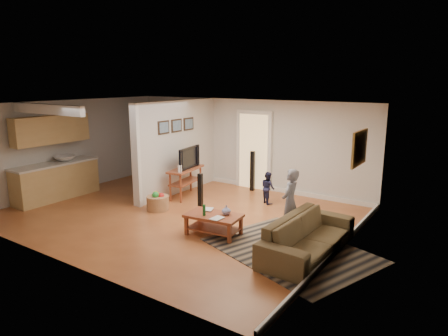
% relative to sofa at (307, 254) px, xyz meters
% --- Properties ---
extents(ground, '(7.50, 7.50, 0.00)m').
position_rel_sofa_xyz_m(ground, '(-3.30, 0.38, 0.00)').
color(ground, brown).
rests_on(ground, ground).
extents(room_shell, '(7.54, 6.02, 2.52)m').
position_rel_sofa_xyz_m(room_shell, '(-4.37, 0.80, 1.46)').
color(room_shell, beige).
rests_on(room_shell, ground).
extents(area_rug, '(3.36, 2.90, 0.01)m').
position_rel_sofa_xyz_m(area_rug, '(-0.30, -0.04, 0.01)').
color(area_rug, black).
rests_on(area_rug, ground).
extents(sofa, '(0.98, 2.32, 0.67)m').
position_rel_sofa_xyz_m(sofa, '(0.00, 0.00, 0.00)').
color(sofa, '#423421').
rests_on(sofa, ground).
extents(coffee_table, '(1.15, 0.75, 0.64)m').
position_rel_sofa_xyz_m(coffee_table, '(-1.89, -0.19, 0.33)').
color(coffee_table, brown).
rests_on(coffee_table, ground).
extents(tv_console, '(0.65, 1.28, 1.05)m').
position_rel_sofa_xyz_m(tv_console, '(-4.04, 1.57, 0.70)').
color(tv_console, brown).
rests_on(tv_console, ground).
extents(speaker_left, '(0.11, 0.11, 0.95)m').
position_rel_sofa_xyz_m(speaker_left, '(-2.90, 0.69, 0.47)').
color(speaker_left, black).
rests_on(speaker_left, ground).
extents(speaker_right, '(0.13, 0.13, 1.11)m').
position_rel_sofa_xyz_m(speaker_right, '(-2.90, 3.08, 0.56)').
color(speaker_right, black).
rests_on(speaker_right, ground).
extents(toy_basket, '(0.52, 0.52, 0.46)m').
position_rel_sofa_xyz_m(toy_basket, '(-3.90, 0.33, 0.19)').
color(toy_basket, '#92653F').
rests_on(toy_basket, ground).
extents(child, '(0.36, 0.51, 1.34)m').
position_rel_sofa_xyz_m(child, '(-0.66, 0.66, 0.00)').
color(child, gray).
rests_on(child, ground).
extents(toddler, '(0.49, 0.47, 0.80)m').
position_rel_sofa_xyz_m(toddler, '(-1.99, 2.26, 0.00)').
color(toddler, '#1D1D3C').
rests_on(toddler, ground).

